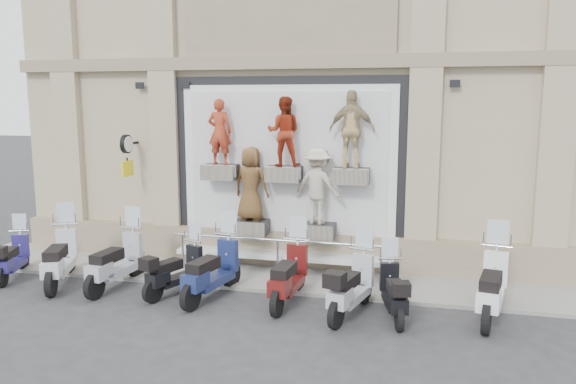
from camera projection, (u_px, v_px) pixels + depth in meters
name	position (u px, v px, depth m)	size (l,w,h in m)	color
ground	(251.00, 311.00, 10.79)	(90.00, 90.00, 0.00)	#2E2E31
sidewalk	(279.00, 276.00, 12.80)	(16.00, 2.20, 0.08)	gray
building	(320.00, 31.00, 16.53)	(14.00, 8.60, 12.00)	tan
shop_vitrine	(290.00, 171.00, 13.01)	(5.60, 0.94, 4.30)	black
guard_rail	(278.00, 259.00, 12.63)	(5.06, 0.10, 0.93)	#9EA0A5
clock_sign_bracket	(127.00, 150.00, 13.61)	(0.10, 0.80, 1.02)	black
scooter_a	(12.00, 249.00, 12.64)	(0.50, 1.70, 1.38)	navy
scooter_b	(59.00, 247.00, 12.16)	(0.61, 2.11, 1.71)	#BABBC1
scooter_c	(116.00, 250.00, 11.96)	(0.60, 2.05, 1.67)	#9B9EA7
scooter_d	(176.00, 261.00, 11.60)	(0.52, 1.77, 1.44)	black
scooter_e	(212.00, 259.00, 11.31)	(0.60, 2.07, 1.68)	#172150
scooter_f	(289.00, 264.00, 11.05)	(0.59, 2.01, 1.63)	#4F0E0D
scooter_g	(352.00, 274.00, 10.44)	(0.57, 1.96, 1.59)	#A9AAB0
scooter_h	(394.00, 282.00, 10.34)	(0.50, 1.71, 1.39)	black
scooter_i	(493.00, 274.00, 10.25)	(0.62, 2.14, 1.74)	white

